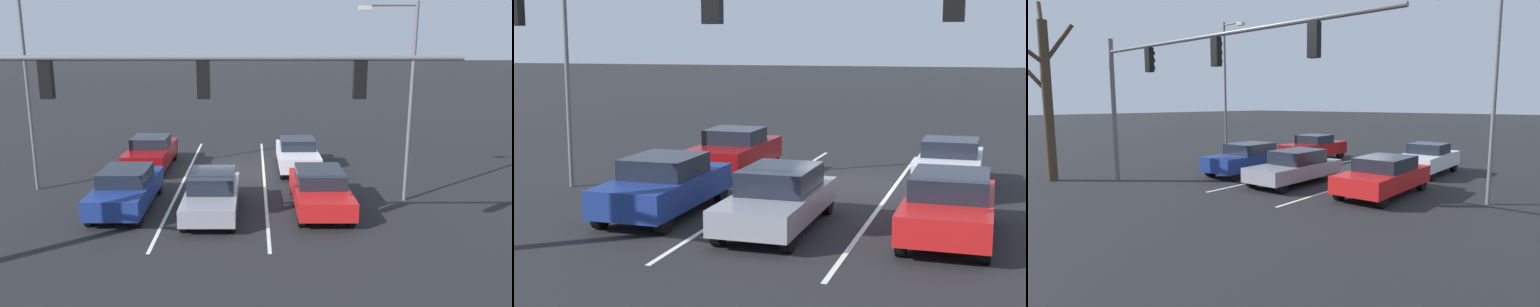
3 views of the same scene
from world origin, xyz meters
The scene contains 10 objects.
ground_plane centered at (0.00, 0.00, 0.00)m, with size 240.00×240.00×0.00m, color black.
lane_stripe_left_divider centered at (-1.81, 1.86, 0.01)m, with size 0.12×15.72×0.01m, color silver.
lane_stripe_center_divider centered at (1.81, 1.86, 0.01)m, with size 0.12×15.72×0.01m, color silver.
car_navy_rightlane_front centered at (3.41, 5.63, 0.79)m, with size 1.93×4.77×1.55m.
car_red_leftlane_front centered at (-3.79, 5.69, 0.77)m, with size 1.95×4.72×1.48m.
car_gray_midlane_front centered at (0.18, 6.09, 0.75)m, with size 1.85×4.75×1.48m.
car_white_leftlane_second centered at (-3.44, 0.02, 0.78)m, with size 1.85×4.44×1.53m.
car_maroon_rightlane_second centered at (3.67, -0.28, 0.81)m, with size 1.94×4.64×1.58m.
traffic_signal_gantry centered at (2.23, 10.71, 4.74)m, with size 13.61×0.37×6.32m.
street_lamp_right_shoulder centered at (7.63, 3.21, 4.70)m, with size 1.68×0.24×8.25m.
Camera 2 is at (-4.70, 22.11, 4.40)m, focal length 50.00 mm.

